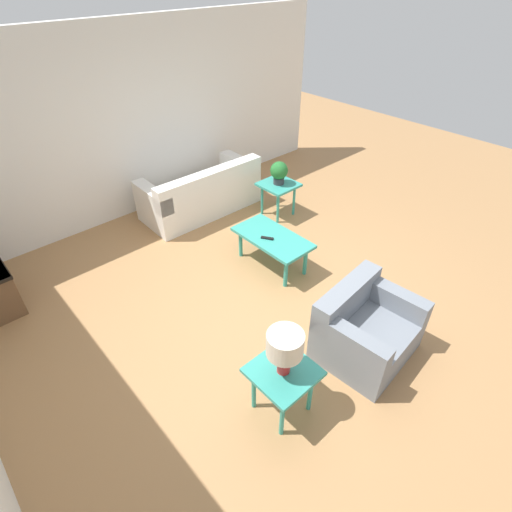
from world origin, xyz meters
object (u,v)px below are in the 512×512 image
object	(u,v)px
sofa	(202,194)
table_lamp	(285,346)
coffee_table	(272,240)
side_table_plant	(278,188)
potted_plant	(279,172)
side_table_lamp	(283,377)
armchair	(364,329)

from	to	relation	value
sofa	table_lamp	xyz separation A→B (m)	(-3.32, 1.56, 0.54)
coffee_table	side_table_plant	xyz separation A→B (m)	(0.87, -0.97, 0.05)
sofa	potted_plant	world-z (taller)	potted_plant
sofa	table_lamp	size ratio (longest dim) A/B	4.23
side_table_lamp	side_table_plant	bearing A→B (deg)	-44.16
potted_plant	side_table_plant	bearing A→B (deg)	0.00
side_table_plant	potted_plant	bearing A→B (deg)	180.00
armchair	coffee_table	world-z (taller)	armchair
potted_plant	coffee_table	bearing A→B (deg)	131.88
side_table_lamp	table_lamp	world-z (taller)	table_lamp
sofa	side_table_plant	xyz separation A→B (m)	(-0.87, -0.82, 0.15)
coffee_table	side_table_lamp	xyz separation A→B (m)	(-1.58, 1.40, 0.05)
side_table_plant	side_table_lamp	size ratio (longest dim) A/B	1.00
potted_plant	table_lamp	world-z (taller)	table_lamp
table_lamp	coffee_table	bearing A→B (deg)	-41.70
armchair	potted_plant	distance (m)	2.86
sofa	potted_plant	xyz separation A→B (m)	(-0.87, -0.82, 0.43)
armchair	table_lamp	bearing A→B (deg)	171.27
side_table_lamp	potted_plant	size ratio (longest dim) A/B	1.54
sofa	side_table_plant	distance (m)	1.21
potted_plant	table_lamp	size ratio (longest dim) A/B	0.80
sofa	armchair	distance (m)	3.43
side_table_plant	potted_plant	distance (m)	0.28
sofa	potted_plant	bearing A→B (deg)	134.01
coffee_table	side_table_lamp	distance (m)	2.11
potted_plant	sofa	bearing A→B (deg)	43.23
armchair	coffee_table	distance (m)	1.68
coffee_table	sofa	bearing A→B (deg)	-5.06
sofa	table_lamp	distance (m)	3.71
potted_plant	table_lamp	bearing A→B (deg)	135.84
coffee_table	potted_plant	size ratio (longest dim) A/B	2.97
coffee_table	side_table_plant	world-z (taller)	side_table_plant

